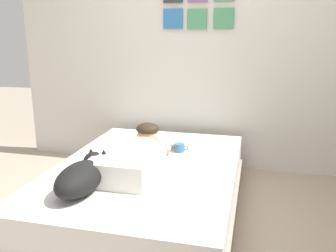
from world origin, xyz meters
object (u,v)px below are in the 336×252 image
bed (147,188)px  coffee_cup (180,148)px  person_lying (134,155)px  dog (82,176)px  cell_phone (157,163)px  pillow (153,140)px

bed → coffee_cup: size_ratio=16.47×
person_lying → coffee_cup: person_lying is taller
dog → cell_phone: 0.72m
pillow → coffee_cup: 0.29m
dog → cell_phone: size_ratio=4.11×
coffee_cup → person_lying: bearing=-119.6°
person_lying → dog: size_ratio=1.60×
coffee_cup → bed: bearing=-115.7°
coffee_cup → cell_phone: (-0.12, -0.32, -0.03)m
bed → person_lying: bearing=-136.2°
bed → cell_phone: bearing=45.2°
pillow → person_lying: (0.01, -0.57, 0.05)m
bed → pillow: 0.56m
coffee_cup → cell_phone: coffee_cup is taller
pillow → cell_phone: pillow is taller
bed → pillow: bearing=99.7°
dog → coffee_cup: (0.46, 0.94, -0.07)m
pillow → cell_phone: bearing=-70.6°
pillow → coffee_cup: size_ratio=4.16×
person_lying → dog: 0.52m
dog → cell_phone: (0.34, 0.62, -0.10)m
bed → cell_phone: (0.07, 0.07, 0.20)m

